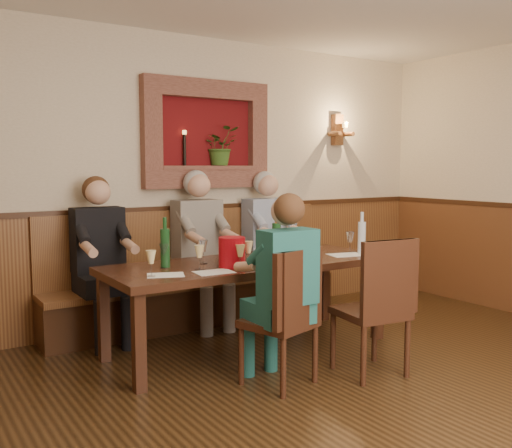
# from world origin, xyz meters

# --- Properties ---
(ground_plane) EXTENTS (6.00, 6.00, 0.00)m
(ground_plane) POSITION_xyz_m (0.00, 0.00, 0.00)
(ground_plane) COLOR black
(ground_plane) RESTS_ON ground
(room_shell) EXTENTS (6.04, 6.04, 2.82)m
(room_shell) POSITION_xyz_m (0.00, 0.00, 1.89)
(room_shell) COLOR beige
(room_shell) RESTS_ON ground
(wainscoting) EXTENTS (6.02, 6.02, 1.15)m
(wainscoting) POSITION_xyz_m (0.00, -0.00, 0.59)
(wainscoting) COLOR #5C311A
(wainscoting) RESTS_ON ground
(wall_niche) EXTENTS (1.36, 0.30, 1.06)m
(wall_niche) POSITION_xyz_m (0.24, 2.94, 1.81)
(wall_niche) COLOR #5C0D0F
(wall_niche) RESTS_ON ground
(wall_sconce) EXTENTS (0.25, 0.20, 0.35)m
(wall_sconce) POSITION_xyz_m (1.90, 2.93, 1.94)
(wall_sconce) COLOR #5C311A
(wall_sconce) RESTS_ON ground
(dining_table) EXTENTS (2.40, 0.90, 0.75)m
(dining_table) POSITION_xyz_m (0.00, 1.85, 0.68)
(dining_table) COLOR black
(dining_table) RESTS_ON ground
(bench) EXTENTS (3.00, 0.45, 1.11)m
(bench) POSITION_xyz_m (0.00, 2.79, 0.33)
(bench) COLOR #381E0F
(bench) RESTS_ON ground
(chair_near_left) EXTENTS (0.54, 0.54, 0.98)m
(chair_near_left) POSITION_xyz_m (-0.23, 1.07, 0.29)
(chair_near_left) COLOR black
(chair_near_left) RESTS_ON ground
(chair_near_right) EXTENTS (0.51, 0.51, 1.02)m
(chair_near_right) POSITION_xyz_m (0.45, 0.87, 0.30)
(chair_near_right) COLOR black
(chair_near_right) RESTS_ON ground
(person_bench_left) EXTENTS (0.43, 0.53, 1.45)m
(person_bench_left) POSITION_xyz_m (-0.97, 2.69, 0.60)
(person_bench_left) COLOR black
(person_bench_left) RESTS_ON ground
(person_bench_mid) EXTENTS (0.45, 0.55, 1.50)m
(person_bench_mid) POSITION_xyz_m (-0.01, 2.69, 0.62)
(person_bench_mid) COLOR #5A5653
(person_bench_mid) RESTS_ON ground
(person_bench_right) EXTENTS (0.44, 0.55, 1.48)m
(person_bench_right) POSITION_xyz_m (0.79, 2.69, 0.62)
(person_bench_right) COLOR navy
(person_bench_right) RESTS_ON ground
(person_chair_front) EXTENTS (0.39, 0.48, 1.36)m
(person_chair_front) POSITION_xyz_m (-0.24, 1.07, 0.56)
(person_chair_front) COLOR #1A4C5C
(person_chair_front) RESTS_ON ground
(spittoon_bucket) EXTENTS (0.25, 0.25, 0.24)m
(spittoon_bucket) POSITION_xyz_m (-0.26, 1.69, 0.87)
(spittoon_bucket) COLOR #B70B16
(spittoon_bucket) RESTS_ON dining_table
(wine_bottle_green_a) EXTENTS (0.08, 0.08, 0.40)m
(wine_bottle_green_a) POSITION_xyz_m (0.22, 1.78, 0.92)
(wine_bottle_green_a) COLOR #19471E
(wine_bottle_green_a) RESTS_ON dining_table
(wine_bottle_green_b) EXTENTS (0.09, 0.09, 0.39)m
(wine_bottle_green_b) POSITION_xyz_m (-0.71, 1.96, 0.91)
(wine_bottle_green_b) COLOR #19471E
(wine_bottle_green_b) RESTS_ON dining_table
(water_bottle) EXTENTS (0.09, 0.09, 0.38)m
(water_bottle) POSITION_xyz_m (1.07, 1.64, 0.90)
(water_bottle) COLOR silver
(water_bottle) RESTS_ON dining_table
(tasting_sheet_a) EXTENTS (0.32, 0.27, 0.00)m
(tasting_sheet_a) POSITION_xyz_m (-0.84, 1.66, 0.75)
(tasting_sheet_a) COLOR white
(tasting_sheet_a) RESTS_ON dining_table
(tasting_sheet_b) EXTENTS (0.29, 0.24, 0.00)m
(tasting_sheet_b) POSITION_xyz_m (-0.05, 1.63, 0.75)
(tasting_sheet_b) COLOR white
(tasting_sheet_b) RESTS_ON dining_table
(tasting_sheet_c) EXTENTS (0.35, 0.28, 0.00)m
(tasting_sheet_c) POSITION_xyz_m (0.90, 1.66, 0.75)
(tasting_sheet_c) COLOR white
(tasting_sheet_c) RESTS_ON dining_table
(tasting_sheet_d) EXTENTS (0.30, 0.23, 0.00)m
(tasting_sheet_d) POSITION_xyz_m (-0.49, 1.57, 0.75)
(tasting_sheet_d) COLOR white
(tasting_sheet_d) RESTS_ON dining_table
(wine_glass_0) EXTENTS (0.08, 0.08, 0.19)m
(wine_glass_0) POSITION_xyz_m (0.19, 1.90, 0.85)
(wine_glass_0) COLOR #FFE698
(wine_glass_0) RESTS_ON dining_table
(wine_glass_1) EXTENTS (0.08, 0.08, 0.19)m
(wine_glass_1) POSITION_xyz_m (-0.53, 1.71, 0.85)
(wine_glass_1) COLOR #FFE698
(wine_glass_1) RESTS_ON dining_table
(wine_glass_2) EXTENTS (0.08, 0.08, 0.19)m
(wine_glass_2) POSITION_xyz_m (1.02, 1.75, 0.85)
(wine_glass_2) COLOR white
(wine_glass_2) RESTS_ON dining_table
(wine_glass_3) EXTENTS (0.08, 0.08, 0.19)m
(wine_glass_3) POSITION_xyz_m (-0.10, 1.70, 0.85)
(wine_glass_3) COLOR #FFE698
(wine_glass_3) RESTS_ON dining_table
(wine_glass_4) EXTENTS (0.08, 0.08, 0.19)m
(wine_glass_4) POSITION_xyz_m (-0.72, 1.95, 0.85)
(wine_glass_4) COLOR white
(wine_glass_4) RESTS_ON dining_table
(wine_glass_5) EXTENTS (0.08, 0.08, 0.19)m
(wine_glass_5) POSITION_xyz_m (-0.95, 1.66, 0.85)
(wine_glass_5) COLOR #FFE698
(wine_glass_5) RESTS_ON dining_table
(wine_glass_6) EXTENTS (0.08, 0.08, 0.19)m
(wine_glass_6) POSITION_xyz_m (0.68, 1.95, 0.85)
(wine_glass_6) COLOR #FFE698
(wine_glass_6) RESTS_ON dining_table
(wine_glass_7) EXTENTS (0.08, 0.08, 0.19)m
(wine_glass_7) POSITION_xyz_m (0.43, 1.60, 0.85)
(wine_glass_7) COLOR white
(wine_glass_7) RESTS_ON dining_table
(wine_glass_8) EXTENTS (0.08, 0.08, 0.19)m
(wine_glass_8) POSITION_xyz_m (-0.26, 1.57, 0.85)
(wine_glass_8) COLOR #FFE698
(wine_glass_8) RESTS_ON dining_table
(wine_glass_9) EXTENTS (0.08, 0.08, 0.19)m
(wine_glass_9) POSITION_xyz_m (-0.38, 1.95, 0.85)
(wine_glass_9) COLOR white
(wine_glass_9) RESTS_ON dining_table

